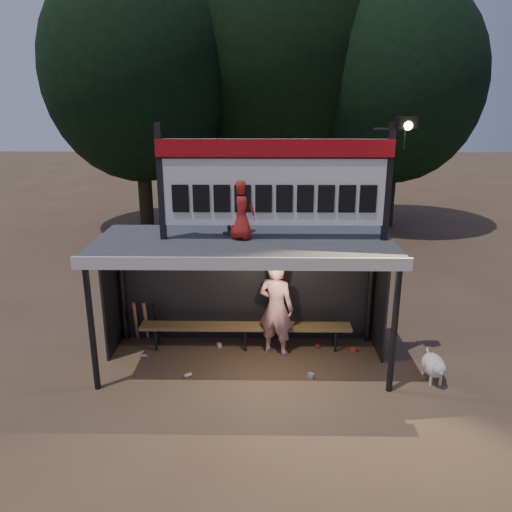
{
  "coord_description": "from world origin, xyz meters",
  "views": [
    {
      "loc": [
        0.32,
        -8.09,
        4.53
      ],
      "look_at": [
        0.2,
        0.4,
        1.9
      ],
      "focal_mm": 35.0,
      "sensor_mm": 36.0,
      "label": 1
    }
  ],
  "objects": [
    {
      "name": "tree_mid",
      "position": [
        1.0,
        11.5,
        6.17
      ],
      "size": [
        7.22,
        7.22,
        10.36
      ],
      "color": "#312315",
      "rests_on": "ground"
    },
    {
      "name": "dugout_shelter",
      "position": [
        0.0,
        0.24,
        1.85
      ],
      "size": [
        5.1,
        2.08,
        2.32
      ],
      "color": "#3B3C3E",
      "rests_on": "ground"
    },
    {
      "name": "litter",
      "position": [
        0.23,
        0.12,
        0.04
      ],
      "size": [
        4.03,
        1.25,
        0.08
      ],
      "color": "red",
      "rests_on": "ground"
    },
    {
      "name": "player",
      "position": [
        0.57,
        0.37,
        0.91
      ],
      "size": [
        0.78,
        0.66,
        1.82
      ],
      "primitive_type": "imported",
      "rotation": [
        0.0,
        0.0,
        2.74
      ],
      "color": "white",
      "rests_on": "ground"
    },
    {
      "name": "child_b",
      "position": [
        -0.04,
        0.02,
        2.83
      ],
      "size": [
        0.59,
        0.5,
        1.02
      ],
      "primitive_type": "imported",
      "rotation": [
        0.0,
        0.0,
        2.72
      ],
      "color": "#B4221B",
      "rests_on": "dugout_shelter"
    },
    {
      "name": "dog",
      "position": [
        3.22,
        -0.58,
        0.28
      ],
      "size": [
        0.36,
        0.81,
        0.49
      ],
      "color": "silver",
      "rests_on": "ground"
    },
    {
      "name": "scoreboard_assembly",
      "position": [
        0.56,
        -0.01,
        3.32
      ],
      "size": [
        4.1,
        0.27,
        1.99
      ],
      "color": "black",
      "rests_on": "dugout_shelter"
    },
    {
      "name": "tree_right",
      "position": [
        5.0,
        10.5,
        5.19
      ],
      "size": [
        6.08,
        6.08,
        8.72
      ],
      "color": "black",
      "rests_on": "ground"
    },
    {
      "name": "bats",
      "position": [
        -1.96,
        0.82,
        0.43
      ],
      "size": [
        0.48,
        0.32,
        0.84
      ],
      "color": "#956945",
      "rests_on": "ground"
    },
    {
      "name": "ground",
      "position": [
        0.0,
        0.0,
        0.0
      ],
      "size": [
        80.0,
        80.0,
        0.0
      ],
      "primitive_type": "plane",
      "color": "#4F3927",
      "rests_on": "ground"
    },
    {
      "name": "tree_left",
      "position": [
        -4.0,
        10.0,
        5.51
      ],
      "size": [
        6.46,
        6.46,
        9.27
      ],
      "color": "black",
      "rests_on": "ground"
    },
    {
      "name": "bench",
      "position": [
        0.0,
        0.55,
        0.43
      ],
      "size": [
        4.0,
        0.35,
        0.48
      ],
      "color": "olive",
      "rests_on": "ground"
    },
    {
      "name": "child_a",
      "position": [
        -0.22,
        0.37,
        2.9
      ],
      "size": [
        0.58,
        0.46,
        1.16
      ],
      "primitive_type": "imported",
      "rotation": [
        0.0,
        0.0,
        3.18
      ],
      "color": "slate",
      "rests_on": "dugout_shelter"
    }
  ]
}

